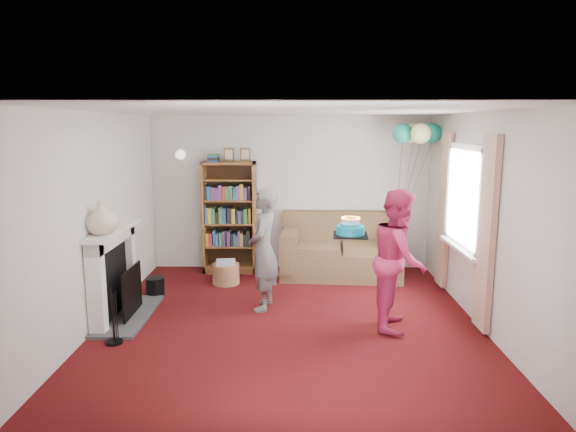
{
  "coord_description": "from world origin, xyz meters",
  "views": [
    {
      "loc": [
        0.05,
        -5.81,
        2.34
      ],
      "look_at": [
        -0.02,
        0.6,
        1.2
      ],
      "focal_mm": 32.0,
      "sensor_mm": 36.0,
      "label": 1
    }
  ],
  "objects_px": {
    "person_magenta": "(399,259)",
    "birthday_cake": "(350,230)",
    "bookcase": "(230,217)",
    "person_striped": "(264,249)",
    "sofa": "(341,252)"
  },
  "relations": [
    {
      "from": "sofa",
      "to": "person_striped",
      "type": "xyz_separation_m",
      "value": [
        -1.13,
        -1.55,
        0.42
      ]
    },
    {
      "from": "bookcase",
      "to": "birthday_cake",
      "type": "height_order",
      "value": "bookcase"
    },
    {
      "from": "person_striped",
      "to": "birthday_cake",
      "type": "xyz_separation_m",
      "value": [
        1.05,
        -0.44,
        0.34
      ]
    },
    {
      "from": "person_magenta",
      "to": "birthday_cake",
      "type": "relative_size",
      "value": 4.1
    },
    {
      "from": "sofa",
      "to": "person_striped",
      "type": "bearing_deg",
      "value": -121.65
    },
    {
      "from": "person_magenta",
      "to": "birthday_cake",
      "type": "distance_m",
      "value": 0.65
    },
    {
      "from": "person_striped",
      "to": "birthday_cake",
      "type": "height_order",
      "value": "person_striped"
    },
    {
      "from": "person_striped",
      "to": "person_magenta",
      "type": "height_order",
      "value": "person_magenta"
    },
    {
      "from": "bookcase",
      "to": "person_magenta",
      "type": "height_order",
      "value": "bookcase"
    },
    {
      "from": "bookcase",
      "to": "person_striped",
      "type": "bearing_deg",
      "value": -69.91
    },
    {
      "from": "bookcase",
      "to": "sofa",
      "type": "distance_m",
      "value": 1.86
    },
    {
      "from": "sofa",
      "to": "person_magenta",
      "type": "xyz_separation_m",
      "value": [
        0.48,
        -2.13,
        0.46
      ]
    },
    {
      "from": "person_magenta",
      "to": "birthday_cake",
      "type": "xyz_separation_m",
      "value": [
        -0.56,
        0.14,
        0.31
      ]
    },
    {
      "from": "bookcase",
      "to": "birthday_cake",
      "type": "distance_m",
      "value": 2.8
    },
    {
      "from": "person_magenta",
      "to": "birthday_cake",
      "type": "height_order",
      "value": "person_magenta"
    }
  ]
}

